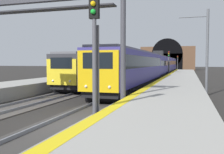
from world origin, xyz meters
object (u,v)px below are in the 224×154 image
at_px(catenary_mast_near, 207,51).
at_px(railway_signal_far, 178,62).
at_px(railway_signal_mid, 169,62).
at_px(overhead_signal_gantry, 48,23).
at_px(train_adjacent_platform, 119,67).
at_px(railway_signal_near, 95,49).
at_px(train_main_approaching, 158,65).

bearing_deg(catenary_mast_near, railway_signal_far, 4.78).
distance_m(railway_signal_mid, overhead_signal_gantry, 33.64).
relative_size(train_adjacent_platform, railway_signal_mid, 7.67).
distance_m(train_adjacent_platform, railway_signal_far, 44.65).
bearing_deg(railway_signal_near, railway_signal_mid, -180.00).
bearing_deg(train_adjacent_platform, catenary_mast_near, 37.94).
bearing_deg(railway_signal_mid, train_main_approaching, -64.28).
xyz_separation_m(railway_signal_near, railway_signal_mid, (37.02, 0.00, -0.39)).
xyz_separation_m(train_main_approaching, catenary_mast_near, (-22.59, -6.72, 1.47)).
distance_m(train_main_approaching, railway_signal_mid, 2.12).
xyz_separation_m(railway_signal_mid, catenary_mast_near, (-23.46, -4.90, 0.81)).
xyz_separation_m(railway_signal_near, railway_signal_far, (72.24, -0.00, -0.44)).
bearing_deg(railway_signal_mid, overhead_signal_gantry, -7.37).
bearing_deg(railway_signal_mid, train_adjacent_platform, -37.34).
bearing_deg(railway_signal_near, catenary_mast_near, 160.10).
height_order(railway_signal_near, catenary_mast_near, catenary_mast_near).
bearing_deg(railway_signal_near, train_adjacent_platform, -166.43).
relative_size(train_main_approaching, railway_signal_mid, 12.63).
bearing_deg(railway_signal_mid, railway_signal_far, -180.00).
height_order(train_main_approaching, railway_signal_far, railway_signal_far).
height_order(railway_signal_far, overhead_signal_gantry, overhead_signal_gantry).
height_order(train_main_approaching, railway_signal_mid, train_main_approaching).
relative_size(train_main_approaching, catenary_mast_near, 8.43).
xyz_separation_m(railway_signal_mid, railway_signal_far, (35.23, -0.00, -0.06)).
height_order(railway_signal_near, overhead_signal_gantry, overhead_signal_gantry).
distance_m(railway_signal_near, railway_signal_far, 72.24).
bearing_deg(overhead_signal_gantry, railway_signal_mid, -7.37).
relative_size(railway_signal_near, overhead_signal_gantry, 0.60).
bearing_deg(train_adjacent_platform, railway_signal_far, 170.43).
bearing_deg(overhead_signal_gantry, train_adjacent_platform, 5.82).
relative_size(train_main_approaching, train_adjacent_platform, 1.65).
height_order(train_adjacent_platform, railway_signal_mid, railway_signal_mid).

